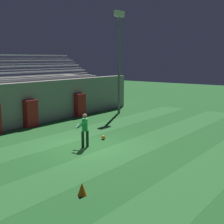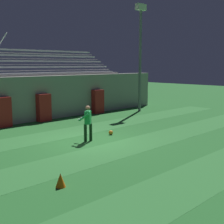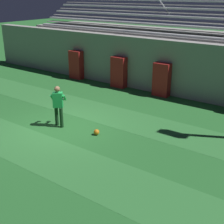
% 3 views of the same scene
% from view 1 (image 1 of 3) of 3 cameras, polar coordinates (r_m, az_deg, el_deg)
% --- Properties ---
extents(ground_plane, '(80.00, 80.00, 0.00)m').
position_cam_1_polar(ground_plane, '(15.49, -4.63, -6.37)').
color(ground_plane, '#286B2D').
extents(turf_stripe_near, '(28.00, 2.05, 0.01)m').
position_cam_1_polar(turf_stripe_near, '(12.50, 16.72, -10.73)').
color(turf_stripe_near, '#337A38').
rests_on(turf_stripe_near, ground).
extents(turf_stripe_mid, '(28.00, 2.05, 0.01)m').
position_cam_1_polar(turf_stripe_mid, '(14.34, 1.11, -7.65)').
color(turf_stripe_mid, '#337A38').
rests_on(turf_stripe_mid, ground).
extents(turf_stripe_far, '(28.00, 2.05, 0.01)m').
position_cam_1_polar(turf_stripe_far, '(16.98, -10.16, -5.04)').
color(turf_stripe_far, '#337A38').
rests_on(turf_stripe_far, ground).
extents(back_wall, '(24.00, 0.60, 2.80)m').
position_cam_1_polar(back_wall, '(20.04, -18.68, 0.93)').
color(back_wall, '#999691').
rests_on(back_wall, ground).
extents(padding_pillar_gate_right, '(0.87, 0.44, 1.71)m').
position_cam_1_polar(padding_pillar_gate_right, '(20.46, -14.64, -0.25)').
color(padding_pillar_gate_right, '#B21E1E').
rests_on(padding_pillar_gate_right, ground).
extents(padding_pillar_far_right, '(0.87, 0.44, 1.71)m').
position_cam_1_polar(padding_pillar_far_right, '(23.51, -5.87, 1.28)').
color(padding_pillar_far_right, '#B21E1E').
rests_on(padding_pillar_far_right, ground).
extents(floodlight_pole, '(0.90, 0.36, 7.87)m').
position_cam_1_polar(floodlight_pole, '(24.60, 1.31, 11.37)').
color(floodlight_pole, slate).
rests_on(floodlight_pole, ground).
extents(goalkeeper, '(0.74, 0.72, 1.67)m').
position_cam_1_polar(goalkeeper, '(15.19, -5.03, -2.98)').
color(goalkeeper, '#143319').
rests_on(goalkeeper, ground).
extents(soccer_ball, '(0.22, 0.22, 0.22)m').
position_cam_1_polar(soccer_ball, '(16.80, -1.61, -4.66)').
color(soccer_ball, orange).
rests_on(soccer_ball, ground).
extents(traffic_cone, '(0.30, 0.30, 0.42)m').
position_cam_1_polar(traffic_cone, '(10.21, -5.49, -13.84)').
color(traffic_cone, orange).
rests_on(traffic_cone, ground).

